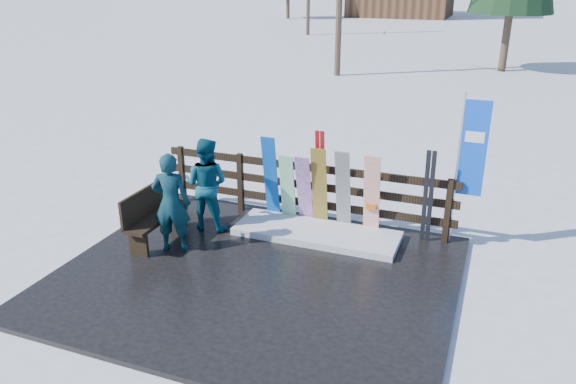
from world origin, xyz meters
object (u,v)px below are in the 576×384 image
at_px(snowboard_1, 288,189).
at_px(bench, 154,212).
at_px(person_back, 206,184).
at_px(snowboard_2, 319,188).
at_px(snowboard_3, 304,190).
at_px(snowboard_4, 343,191).
at_px(snowboard_0, 271,178).
at_px(rental_flag, 469,154).
at_px(person_front, 171,203).
at_px(snowboard_5, 372,196).

bearing_deg(snowboard_1, bench, -141.14).
bearing_deg(person_back, snowboard_2, -162.95).
relative_size(snowboard_3, snowboard_4, 0.89).
xyz_separation_m(bench, snowboard_3, (2.20, 1.51, 0.17)).
bearing_deg(person_back, snowboard_0, -146.24).
xyz_separation_m(snowboard_0, snowboard_1, (0.33, -0.00, -0.16)).
height_order(rental_flag, person_front, rental_flag).
bearing_deg(snowboard_3, snowboard_0, 180.00).
bearing_deg(snowboard_4, person_front, -144.84).
bearing_deg(rental_flag, bench, -160.19).
relative_size(rental_flag, person_front, 1.53).
height_order(bench, snowboard_5, snowboard_5).
distance_m(snowboard_1, snowboard_2, 0.62).
distance_m(snowboard_0, snowboard_2, 0.94).
relative_size(snowboard_1, snowboard_2, 0.86).
height_order(snowboard_3, person_back, person_back).
distance_m(snowboard_1, person_front, 2.21).
height_order(snowboard_0, snowboard_3, snowboard_0).
bearing_deg(snowboard_1, rental_flag, 5.02).
relative_size(snowboard_0, person_front, 0.98).
relative_size(snowboard_0, rental_flag, 0.64).
bearing_deg(snowboard_0, snowboard_5, 0.00).
bearing_deg(bench, snowboard_1, 38.86).
relative_size(snowboard_1, person_back, 0.79).
bearing_deg(person_back, bench, 47.42).
height_order(snowboard_0, rental_flag, rental_flag).
bearing_deg(snowboard_1, snowboard_5, 0.00).
distance_m(snowboard_0, snowboard_3, 0.67).
xyz_separation_m(bench, rental_flag, (4.95, 1.78, 1.09)).
height_order(bench, snowboard_1, snowboard_1).
distance_m(snowboard_1, rental_flag, 3.23).
xyz_separation_m(snowboard_1, snowboard_5, (1.56, 0.00, 0.09)).
bearing_deg(snowboard_1, person_back, -149.81).
relative_size(bench, rental_flag, 0.58).
bearing_deg(rental_flag, snowboard_0, -175.46).
height_order(snowboard_0, snowboard_5, snowboard_0).
distance_m(snowboard_0, person_back, 1.19).
bearing_deg(snowboard_3, snowboard_1, 180.00).
bearing_deg(person_back, snowboard_3, -159.53).
xyz_separation_m(bench, person_back, (0.61, 0.78, 0.33)).
bearing_deg(snowboard_5, snowboard_4, 180.00).
xyz_separation_m(bench, snowboard_2, (2.49, 1.51, 0.25)).
relative_size(snowboard_2, person_back, 0.92).
bearing_deg(snowboard_2, snowboard_4, 0.00).
distance_m(bench, snowboard_1, 2.42).
relative_size(bench, snowboard_1, 1.12).
height_order(snowboard_3, person_front, person_front).
xyz_separation_m(snowboard_1, snowboard_4, (1.05, 0.00, 0.11)).
height_order(snowboard_0, snowboard_1, snowboard_0).
bearing_deg(snowboard_1, snowboard_2, 0.00).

